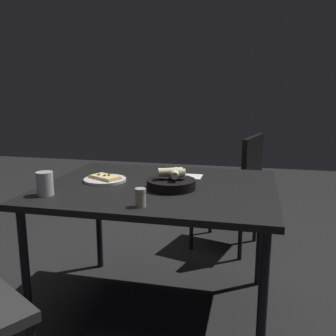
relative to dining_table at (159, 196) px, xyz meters
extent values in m
plane|color=black|center=(0.00, 0.00, -0.66)|extent=(8.00, 8.00, 0.00)
cube|color=black|center=(0.00, 0.00, 0.04)|extent=(1.17, 0.95, 0.03)
cylinder|color=black|center=(-0.53, -0.42, -0.32)|extent=(0.04, 0.04, 0.68)
cylinder|color=black|center=(0.53, -0.42, -0.32)|extent=(0.04, 0.04, 0.68)
cylinder|color=black|center=(-0.53, 0.42, -0.32)|extent=(0.04, 0.04, 0.68)
cylinder|color=black|center=(0.53, 0.42, -0.32)|extent=(0.04, 0.04, 0.68)
cylinder|color=white|center=(-0.30, 0.02, 0.06)|extent=(0.23, 0.23, 0.01)
cube|color=#DFA762|center=(-0.30, 0.02, 0.08)|extent=(0.19, 0.16, 0.01)
cube|color=beige|center=(-0.30, 0.02, 0.08)|extent=(0.17, 0.14, 0.01)
sphere|color=brown|center=(-0.34, 0.02, 0.09)|extent=(0.02, 0.02, 0.02)
sphere|color=brown|center=(-0.30, 0.01, 0.09)|extent=(0.02, 0.02, 0.02)
sphere|color=brown|center=(-0.28, 0.02, 0.09)|extent=(0.02, 0.02, 0.02)
cylinder|color=black|center=(0.08, -0.06, 0.08)|extent=(0.24, 0.24, 0.05)
cylinder|color=beige|center=(0.10, -0.06, 0.14)|extent=(0.05, 0.13, 0.04)
cylinder|color=beige|center=(0.08, -0.05, 0.14)|extent=(0.14, 0.06, 0.04)
cylinder|color=beige|center=(0.07, -0.06, 0.14)|extent=(0.13, 0.09, 0.04)
cylinder|color=red|center=(0.13, -0.07, 0.08)|extent=(0.06, 0.06, 0.03)
cylinder|color=silver|center=(-0.47, -0.30, 0.11)|extent=(0.08, 0.08, 0.11)
cylinder|color=gold|center=(-0.47, -0.30, 0.10)|extent=(0.07, 0.07, 0.08)
cylinder|color=#BFB299|center=(0.01, -0.36, 0.09)|extent=(0.05, 0.05, 0.06)
cylinder|color=maroon|center=(0.01, -0.36, 0.07)|extent=(0.04, 0.04, 0.03)
cylinder|color=#B7B7BC|center=(0.01, -0.36, 0.13)|extent=(0.05, 0.05, 0.01)
cube|color=white|center=(0.11, 0.21, 0.06)|extent=(0.16, 0.12, 0.00)
cube|color=black|center=(0.27, 0.97, -0.22)|extent=(0.54, 0.54, 0.04)
cube|color=black|center=(0.46, 0.92, 0.01)|extent=(0.15, 0.41, 0.40)
cylinder|color=black|center=(0.14, 1.20, -0.45)|extent=(0.03, 0.03, 0.42)
cylinder|color=black|center=(0.03, 0.84, -0.45)|extent=(0.03, 0.03, 0.42)
cylinder|color=black|center=(0.50, 1.10, -0.45)|extent=(0.03, 0.03, 0.42)
cylinder|color=black|center=(0.40, 0.74, -0.45)|extent=(0.03, 0.03, 0.42)
camera|label=1|loc=(0.46, -1.81, 0.54)|focal=40.19mm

